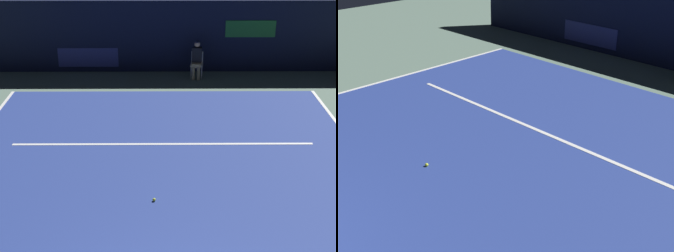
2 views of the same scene
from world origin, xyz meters
TOP-DOWN VIEW (x-y plane):
  - ground_plane at (0.00, 5.09)m, footprint 30.90×30.90m
  - court_surface at (0.00, 5.09)m, footprint 10.06×12.19m
  - line_service at (0.00, 7.23)m, footprint 7.84×0.10m
  - back_wall at (-0.00, 13.47)m, footprint 15.70×0.33m
  - line_judge_on_chair at (1.19, 12.63)m, footprint 0.49×0.57m
  - tennis_ball at (-0.17, 4.51)m, footprint 0.07×0.07m

SIDE VIEW (x-z plane):
  - ground_plane at x=0.00m, z-range 0.00..0.00m
  - court_surface at x=0.00m, z-range 0.00..0.01m
  - line_service at x=0.00m, z-range 0.01..0.02m
  - tennis_ball at x=-0.17m, z-range 0.01..0.08m
  - line_judge_on_chair at x=1.19m, z-range 0.03..1.35m
  - back_wall at x=0.00m, z-range 0.00..2.60m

